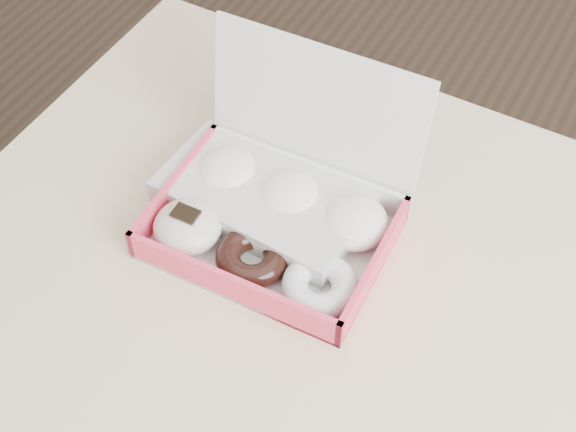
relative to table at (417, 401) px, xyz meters
The scene contains 3 objects.
table is the anchor object (origin of this frame).
donut_box 0.27m from the table, 159.91° to the left, with size 0.27×0.24×0.19m.
newspapers 0.30m from the table, 152.42° to the left, with size 0.24×0.19×0.04m, color silver.
Camera 1 is at (0.07, -0.42, 1.50)m, focal length 50.00 mm.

